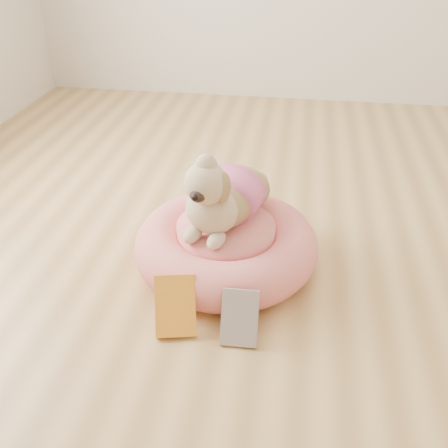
# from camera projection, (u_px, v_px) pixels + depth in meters

# --- Properties ---
(floor) EXTENTS (4.50, 4.50, 0.00)m
(floor) POSITION_uv_depth(u_px,v_px,m) (302.00, 296.00, 1.82)
(floor) COLOR #AD8148
(floor) RESTS_ON ground
(pet_bed) EXTENTS (0.71, 0.71, 0.18)m
(pet_bed) POSITION_uv_depth(u_px,v_px,m) (226.00, 245.00, 1.95)
(pet_bed) COLOR #ED5C75
(pet_bed) RESTS_ON floor
(dog) EXTENTS (0.43, 0.53, 0.34)m
(dog) POSITION_uv_depth(u_px,v_px,m) (222.00, 183.00, 1.82)
(dog) COLOR brown
(dog) RESTS_ON pet_bed
(book_yellow) EXTENTS (0.16, 0.17, 0.18)m
(book_yellow) POSITION_uv_depth(u_px,v_px,m) (175.00, 306.00, 1.65)
(book_yellow) COLOR yellow
(book_yellow) RESTS_ON floor
(book_white) EXTENTS (0.12, 0.11, 0.17)m
(book_white) POSITION_uv_depth(u_px,v_px,m) (240.00, 318.00, 1.61)
(book_white) COLOR white
(book_white) RESTS_ON floor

